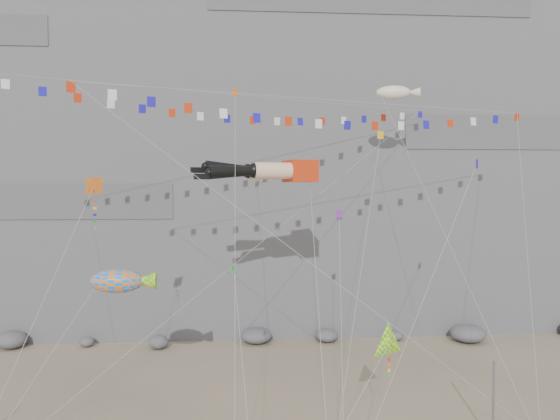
{
  "coord_description": "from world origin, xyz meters",
  "views": [
    {
      "loc": [
        -1.39,
        -28.56,
        13.17
      ],
      "look_at": [
        1.41,
        9.0,
        11.6
      ],
      "focal_mm": 35.0,
      "sensor_mm": 36.0,
      "label": 1
    }
  ],
  "objects": [
    {
      "name": "cliff",
      "position": [
        0.0,
        32.0,
        25.0
      ],
      "size": [
        80.0,
        28.0,
        50.0
      ],
      "primitive_type": "cube",
      "color": "slate",
      "rests_on": "ground"
    },
    {
      "name": "small_kite_a",
      "position": [
        -1.63,
        5.91,
        18.6
      ],
      "size": [
        1.06,
        13.06,
        22.8
      ],
      "color": "orange",
      "rests_on": "ground"
    },
    {
      "name": "flag_banner_upper",
      "position": [
        -1.34,
        9.38,
        19.5
      ],
      "size": [
        29.99,
        19.64,
        26.18
      ],
      "color": "red",
      "rests_on": "ground"
    },
    {
      "name": "legs_kite",
      "position": [
        0.37,
        5.37,
        14.18
      ],
      "size": [
        7.91,
        15.58,
        20.03
      ],
      "rotation": [
        0.0,
        0.0,
        0.23
      ],
      "color": "red",
      "rests_on": "ground"
    },
    {
      "name": "small_kite_e",
      "position": [
        11.68,
        0.92,
        14.18
      ],
      "size": [
        8.88,
        6.67,
        17.69
      ],
      "color": "#1B14B7",
      "rests_on": "ground"
    },
    {
      "name": "anchor_pole_right",
      "position": [
        11.57,
        -1.96,
        2.15
      ],
      "size": [
        0.12,
        0.12,
        4.3
      ],
      "primitive_type": "cylinder",
      "color": "slate",
      "rests_on": "ground"
    },
    {
      "name": "small_kite_d",
      "position": [
        8.07,
        7.76,
        16.36
      ],
      "size": [
        6.25,
        13.98,
        22.09
      ],
      "color": "yellow",
      "rests_on": "ground"
    },
    {
      "name": "fish_windsock",
      "position": [
        -8.24,
        2.34,
        7.91
      ],
      "size": [
        7.28,
        7.65,
        11.7
      ],
      "color": "orange",
      "rests_on": "ground"
    },
    {
      "name": "small_kite_b",
      "position": [
        4.82,
        5.07,
        11.23
      ],
      "size": [
        2.5,
        12.55,
        16.66
      ],
      "color": "purple",
      "rests_on": "ground"
    },
    {
      "name": "flag_banner_lower",
      "position": [
        4.35,
        4.52,
        18.45
      ],
      "size": [
        28.31,
        11.13,
        21.85
      ],
      "color": "red",
      "rests_on": "ground"
    },
    {
      "name": "small_kite_c",
      "position": [
        -1.68,
        0.25,
        8.61
      ],
      "size": [
        1.53,
        9.12,
        12.24
      ],
      "color": "green",
      "rests_on": "ground"
    },
    {
      "name": "talus_boulders",
      "position": [
        0.0,
        17.0,
        0.6
      ],
      "size": [
        60.0,
        3.0,
        1.2
      ],
      "primitive_type": null,
      "color": "#5B5B60",
      "rests_on": "ground"
    },
    {
      "name": "blimp_windsock",
      "position": [
        10.08,
        11.51,
        20.16
      ],
      "size": [
        5.99,
        14.45,
        24.59
      ],
      "color": "beige",
      "rests_on": "ground"
    },
    {
      "name": "delta_kite",
      "position": [
        5.81,
        -2.95,
        5.58
      ],
      "size": [
        6.33,
        5.61,
        9.04
      ],
      "color": "yellow",
      "rests_on": "ground"
    },
    {
      "name": "harlequin_kite",
      "position": [
        -9.14,
        1.2,
        13.2
      ],
      "size": [
        5.38,
        6.92,
        15.1
      ],
      "color": "red",
      "rests_on": "ground"
    }
  ]
}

